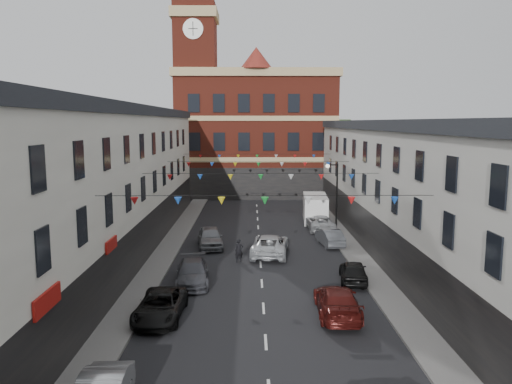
{
  "coord_description": "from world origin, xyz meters",
  "views": [
    {
      "loc": [
        -0.63,
        -28.68,
        9.55
      ],
      "look_at": [
        -0.27,
        8.14,
        4.38
      ],
      "focal_mm": 35.0,
      "sensor_mm": 36.0,
      "label": 1
    }
  ],
  "objects_px": {
    "street_lamp": "(334,188)",
    "pedestrian": "(239,251)",
    "car_left_c": "(160,306)",
    "moving_car": "(270,245)",
    "car_right_d": "(353,272)",
    "car_right_e": "(330,237)",
    "white_van": "(315,208)",
    "car_right_c": "(337,301)",
    "car_right_f": "(320,223)",
    "car_left_e": "(210,237)",
    "car_left_d": "(192,272)"
  },
  "relations": [
    {
      "from": "street_lamp",
      "to": "car_left_d",
      "type": "distance_m",
      "value": 17.87
    },
    {
      "from": "car_right_c",
      "to": "car_right_f",
      "type": "relative_size",
      "value": 1.04
    },
    {
      "from": "car_right_e",
      "to": "car_right_f",
      "type": "bearing_deg",
      "value": -97.5
    },
    {
      "from": "pedestrian",
      "to": "car_left_c",
      "type": "bearing_deg",
      "value": -128.62
    },
    {
      "from": "car_right_d",
      "to": "pedestrian",
      "type": "xyz_separation_m",
      "value": [
        -6.97,
        4.38,
        0.15
      ]
    },
    {
      "from": "car_right_c",
      "to": "car_right_e",
      "type": "distance_m",
      "value": 14.35
    },
    {
      "from": "car_left_d",
      "to": "pedestrian",
      "type": "xyz_separation_m",
      "value": [
        2.68,
        4.53,
        0.13
      ]
    },
    {
      "from": "street_lamp",
      "to": "car_left_e",
      "type": "distance_m",
      "value": 11.99
    },
    {
      "from": "car_left_d",
      "to": "car_right_e",
      "type": "bearing_deg",
      "value": 38.33
    },
    {
      "from": "street_lamp",
      "to": "car_right_c",
      "type": "xyz_separation_m",
      "value": [
        -2.91,
        -18.95,
        -3.18
      ]
    },
    {
      "from": "car_left_c",
      "to": "car_right_e",
      "type": "height_order",
      "value": "car_right_e"
    },
    {
      "from": "white_van",
      "to": "car_right_f",
      "type": "bearing_deg",
      "value": -86.84
    },
    {
      "from": "car_left_d",
      "to": "white_van",
      "type": "bearing_deg",
      "value": 57.42
    },
    {
      "from": "car_right_d",
      "to": "white_van",
      "type": "height_order",
      "value": "white_van"
    },
    {
      "from": "car_left_e",
      "to": "car_right_d",
      "type": "relative_size",
      "value": 1.18
    },
    {
      "from": "white_van",
      "to": "pedestrian",
      "type": "bearing_deg",
      "value": -111.71
    },
    {
      "from": "street_lamp",
      "to": "car_right_e",
      "type": "relative_size",
      "value": 1.49
    },
    {
      "from": "car_right_c",
      "to": "car_right_f",
      "type": "bearing_deg",
      "value": -93.47
    },
    {
      "from": "street_lamp",
      "to": "car_right_d",
      "type": "xyz_separation_m",
      "value": [
        -1.05,
        -13.8,
        -3.24
      ]
    },
    {
      "from": "street_lamp",
      "to": "car_right_f",
      "type": "bearing_deg",
      "value": 140.79
    },
    {
      "from": "moving_car",
      "to": "white_van",
      "type": "distance_m",
      "value": 13.49
    },
    {
      "from": "car_right_d",
      "to": "car_left_d",
      "type": "bearing_deg",
      "value": 8.12
    },
    {
      "from": "car_left_c",
      "to": "moving_car",
      "type": "xyz_separation_m",
      "value": [
        5.8,
        11.75,
        0.1
      ]
    },
    {
      "from": "car_right_e",
      "to": "car_right_f",
      "type": "distance_m",
      "value": 5.58
    },
    {
      "from": "car_left_c",
      "to": "car_left_d",
      "type": "relative_size",
      "value": 1.0
    },
    {
      "from": "car_right_c",
      "to": "car_right_d",
      "type": "relative_size",
      "value": 1.28
    },
    {
      "from": "street_lamp",
      "to": "pedestrian",
      "type": "distance_m",
      "value": 12.75
    },
    {
      "from": "car_left_c",
      "to": "white_van",
      "type": "xyz_separation_m",
      "value": [
        10.67,
        24.32,
        0.6
      ]
    },
    {
      "from": "car_left_c",
      "to": "pedestrian",
      "type": "height_order",
      "value": "pedestrian"
    },
    {
      "from": "car_left_e",
      "to": "car_right_f",
      "type": "xyz_separation_m",
      "value": [
        9.3,
        6.06,
        -0.11
      ]
    },
    {
      "from": "car_left_e",
      "to": "car_right_c",
      "type": "distance_m",
      "value": 15.63
    },
    {
      "from": "car_right_e",
      "to": "pedestrian",
      "type": "relative_size",
      "value": 2.48
    },
    {
      "from": "moving_car",
      "to": "white_van",
      "type": "bearing_deg",
      "value": -105.04
    },
    {
      "from": "car_right_e",
      "to": "white_van",
      "type": "bearing_deg",
      "value": -98.01
    },
    {
      "from": "car_left_d",
      "to": "white_van",
      "type": "height_order",
      "value": "white_van"
    },
    {
      "from": "car_right_f",
      "to": "car_left_e",
      "type": "bearing_deg",
      "value": 31.8
    },
    {
      "from": "street_lamp",
      "to": "car_left_c",
      "type": "xyz_separation_m",
      "value": [
        -11.63,
        -19.32,
        -3.25
      ]
    },
    {
      "from": "car_left_c",
      "to": "car_right_e",
      "type": "xyz_separation_m",
      "value": [
        10.58,
        14.59,
        0.01
      ]
    },
    {
      "from": "car_left_e",
      "to": "car_right_d",
      "type": "height_order",
      "value": "car_left_e"
    },
    {
      "from": "car_left_e",
      "to": "car_right_d",
      "type": "distance_m",
      "value": 12.66
    },
    {
      "from": "car_right_d",
      "to": "car_right_e",
      "type": "xyz_separation_m",
      "value": [
        0.0,
        9.07,
        -0.0
      ]
    },
    {
      "from": "car_right_c",
      "to": "car_right_d",
      "type": "bearing_deg",
      "value": -107.94
    },
    {
      "from": "car_left_e",
      "to": "white_van",
      "type": "xyz_separation_m",
      "value": [
        9.38,
        10.21,
        0.47
      ]
    },
    {
      "from": "car_left_c",
      "to": "car_left_d",
      "type": "bearing_deg",
      "value": 81.53
    },
    {
      "from": "car_left_d",
      "to": "car_right_e",
      "type": "height_order",
      "value": "car_left_d"
    },
    {
      "from": "street_lamp",
      "to": "car_left_c",
      "type": "bearing_deg",
      "value": -121.05
    },
    {
      "from": "car_left_d",
      "to": "car_right_c",
      "type": "xyz_separation_m",
      "value": [
        7.79,
        -5.0,
        0.04
      ]
    },
    {
      "from": "car_right_d",
      "to": "white_van",
      "type": "relative_size",
      "value": 0.69
    },
    {
      "from": "car_left_e",
      "to": "pedestrian",
      "type": "relative_size",
      "value": 2.82
    },
    {
      "from": "car_left_c",
      "to": "pedestrian",
      "type": "relative_size",
      "value": 2.88
    }
  ]
}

